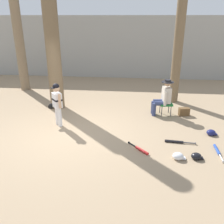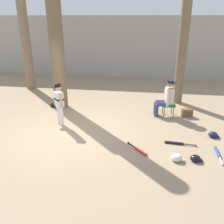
% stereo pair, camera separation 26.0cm
% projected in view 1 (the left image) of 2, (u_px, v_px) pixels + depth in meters
% --- Properties ---
extents(ground_plane, '(60.00, 60.00, 0.00)m').
position_uv_depth(ground_plane, '(70.00, 133.00, 6.83)').
color(ground_plane, '#9E8466').
extents(concrete_back_wall, '(18.00, 0.36, 3.14)m').
position_uv_depth(concrete_back_wall, '(103.00, 47.00, 12.70)').
color(concrete_back_wall, '#9E9E99').
rests_on(concrete_back_wall, ground).
extents(tree_near_player, '(0.71, 0.71, 4.99)m').
position_uv_depth(tree_near_player, '(53.00, 47.00, 7.99)').
color(tree_near_player, brown).
rests_on(tree_near_player, ground).
extents(tree_behind_spectator, '(0.45, 0.45, 5.64)m').
position_uv_depth(tree_behind_spectator, '(180.00, 31.00, 8.46)').
color(tree_behind_spectator, brown).
rests_on(tree_behind_spectator, ground).
extents(young_ballplayer, '(0.55, 0.48, 1.31)m').
position_uv_depth(young_ballplayer, '(57.00, 102.00, 7.08)').
color(young_ballplayer, white).
rests_on(young_ballplayer, ground).
extents(folding_stool, '(0.44, 0.44, 0.41)m').
position_uv_depth(folding_stool, '(166.00, 104.00, 8.01)').
color(folding_stool, '#196B2D').
rests_on(folding_stool, ground).
extents(seated_spectator, '(0.67, 0.54, 1.20)m').
position_uv_depth(seated_spectator, '(163.00, 96.00, 7.91)').
color(seated_spectator, navy).
rests_on(seated_spectator, ground).
extents(handbag_beside_stool, '(0.37, 0.24, 0.26)m').
position_uv_depth(handbag_beside_stool, '(184.00, 112.00, 8.02)').
color(handbag_beside_stool, brown).
rests_on(handbag_beside_stool, ground).
extents(tree_far_left, '(0.57, 0.57, 6.14)m').
position_uv_depth(tree_far_left, '(17.00, 24.00, 9.93)').
color(tree_far_left, '#7F6B51').
rests_on(tree_far_left, ground).
extents(bat_blue_youth, '(0.08, 0.76, 0.07)m').
position_uv_depth(bat_blue_youth, '(218.00, 151.00, 5.87)').
color(bat_blue_youth, '#2347AD').
rests_on(bat_blue_youth, ground).
extents(bat_red_barrel, '(0.53, 0.57, 0.07)m').
position_uv_depth(bat_red_barrel, '(140.00, 149.00, 5.94)').
color(bat_red_barrel, red).
rests_on(bat_red_barrel, ground).
extents(bat_black_composite, '(0.79, 0.13, 0.07)m').
position_uv_depth(bat_black_composite, '(176.00, 142.00, 6.30)').
color(bat_black_composite, black).
rests_on(bat_black_composite, ground).
extents(batting_helmet_white, '(0.30, 0.23, 0.17)m').
position_uv_depth(batting_helmet_white, '(178.00, 156.00, 5.57)').
color(batting_helmet_white, silver).
rests_on(batting_helmet_white, ground).
extents(batting_helmet_navy, '(0.29, 0.22, 0.17)m').
position_uv_depth(batting_helmet_navy, '(211.00, 133.00, 6.71)').
color(batting_helmet_navy, navy).
rests_on(batting_helmet_navy, ground).
extents(batting_helmet_black, '(0.28, 0.21, 0.16)m').
position_uv_depth(batting_helmet_black, '(196.00, 156.00, 5.57)').
color(batting_helmet_black, black).
rests_on(batting_helmet_black, ground).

